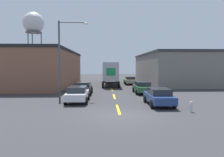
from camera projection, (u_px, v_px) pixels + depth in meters
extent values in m
plane|color=#333335|center=(120.00, 115.00, 15.16)|extent=(160.00, 160.00, 0.00)
cube|color=gold|center=(118.00, 109.00, 17.25)|extent=(0.20, 3.97, 0.01)
cube|color=gold|center=(114.00, 96.00, 24.56)|extent=(0.20, 3.97, 0.01)
cube|color=gold|center=(112.00, 89.00, 31.86)|extent=(0.20, 3.97, 0.01)
cube|color=brown|center=(43.00, 69.00, 38.71)|extent=(10.40, 24.41, 5.71)
cube|color=#232326|center=(43.00, 52.00, 38.54)|extent=(10.60, 24.61, 0.40)
cube|color=slate|center=(175.00, 69.00, 43.58)|extent=(12.70, 23.19, 5.51)
cube|color=#333338|center=(176.00, 55.00, 43.41)|extent=(12.90, 23.39, 0.40)
cube|color=black|center=(111.00, 73.00, 46.05)|extent=(2.42, 2.91, 2.91)
cube|color=#A8A8B2|center=(111.00, 71.00, 38.52)|extent=(2.75, 11.62, 2.88)
cube|color=#198442|center=(111.00, 72.00, 32.74)|extent=(1.36, 0.06, 1.15)
cylinder|color=black|center=(116.00, 80.00, 46.50)|extent=(0.30, 1.02, 1.01)
cylinder|color=black|center=(105.00, 80.00, 46.48)|extent=(0.30, 1.02, 1.01)
cylinder|color=black|center=(117.00, 80.00, 45.36)|extent=(0.30, 1.02, 1.01)
cylinder|color=black|center=(105.00, 80.00, 45.34)|extent=(0.30, 1.02, 1.01)
cylinder|color=black|center=(118.00, 84.00, 35.08)|extent=(0.30, 1.02, 1.01)
cylinder|color=black|center=(103.00, 84.00, 35.06)|extent=(0.30, 1.02, 1.01)
cylinder|color=black|center=(119.00, 85.00, 33.68)|extent=(0.30, 1.02, 1.01)
cylinder|color=black|center=(103.00, 85.00, 33.66)|extent=(0.30, 1.02, 1.01)
cube|color=navy|center=(159.00, 98.00, 18.97)|extent=(1.84, 4.71, 0.61)
cube|color=#23282D|center=(159.00, 91.00, 18.80)|extent=(1.62, 2.45, 0.52)
cylinder|color=black|center=(165.00, 99.00, 20.48)|extent=(0.22, 0.70, 0.70)
cylinder|color=black|center=(145.00, 99.00, 20.42)|extent=(0.22, 0.70, 0.70)
cylinder|color=black|center=(174.00, 104.00, 17.56)|extent=(0.22, 0.70, 0.70)
cylinder|color=black|center=(152.00, 104.00, 17.50)|extent=(0.22, 0.70, 0.70)
cube|color=black|center=(83.00, 89.00, 26.45)|extent=(1.84, 4.71, 0.61)
cube|color=#23282D|center=(83.00, 84.00, 26.27)|extent=(1.62, 2.45, 0.52)
cylinder|color=black|center=(92.00, 90.00, 27.95)|extent=(0.22, 0.70, 0.70)
cylinder|color=black|center=(77.00, 90.00, 27.89)|extent=(0.22, 0.70, 0.70)
cylinder|color=black|center=(90.00, 93.00, 25.04)|extent=(0.22, 0.70, 0.70)
cylinder|color=black|center=(74.00, 93.00, 24.98)|extent=(0.22, 0.70, 0.70)
cube|color=silver|center=(78.00, 95.00, 20.74)|extent=(1.84, 4.71, 0.61)
cube|color=#23282D|center=(77.00, 89.00, 20.57)|extent=(1.62, 2.45, 0.52)
cylinder|color=black|center=(89.00, 96.00, 22.24)|extent=(0.22, 0.70, 0.70)
cylinder|color=black|center=(70.00, 96.00, 22.18)|extent=(0.22, 0.70, 0.70)
cylinder|color=black|center=(86.00, 101.00, 19.33)|extent=(0.22, 0.70, 0.70)
cylinder|color=black|center=(65.00, 101.00, 19.27)|extent=(0.22, 0.70, 0.70)
cube|color=#2D5B38|center=(142.00, 88.00, 27.22)|extent=(1.84, 4.71, 0.61)
cube|color=#23282D|center=(143.00, 84.00, 27.04)|extent=(1.62, 2.45, 0.52)
cylinder|color=black|center=(147.00, 89.00, 28.72)|extent=(0.22, 0.70, 0.70)
cylinder|color=black|center=(133.00, 89.00, 28.66)|extent=(0.22, 0.70, 0.70)
cylinder|color=black|center=(152.00, 92.00, 25.81)|extent=(0.22, 0.70, 0.70)
cylinder|color=black|center=(137.00, 92.00, 25.75)|extent=(0.22, 0.70, 0.70)
cube|color=tan|center=(130.00, 81.00, 40.56)|extent=(1.84, 4.71, 0.61)
cube|color=#23282D|center=(130.00, 78.00, 40.39)|extent=(1.62, 2.45, 0.52)
cylinder|color=black|center=(134.00, 82.00, 42.07)|extent=(0.22, 0.70, 0.70)
cylinder|color=black|center=(124.00, 82.00, 42.01)|extent=(0.22, 0.70, 0.70)
cylinder|color=black|center=(136.00, 83.00, 39.15)|extent=(0.22, 0.70, 0.70)
cylinder|color=black|center=(126.00, 83.00, 39.09)|extent=(0.22, 0.70, 0.70)
cylinder|color=#47474C|center=(42.00, 55.00, 62.38)|extent=(0.28, 0.28, 13.18)
cylinder|color=#47474C|center=(33.00, 55.00, 64.07)|extent=(0.28, 0.28, 13.18)
cylinder|color=#47474C|center=(28.00, 55.00, 60.49)|extent=(0.28, 0.28, 13.18)
cylinder|color=#4C4C51|center=(34.00, 32.00, 61.95)|extent=(4.42, 4.42, 0.30)
sphere|color=silver|center=(34.00, 23.00, 61.80)|extent=(5.92, 5.92, 5.92)
cylinder|color=#4C4C51|center=(59.00, 59.00, 23.82)|extent=(0.20, 0.20, 8.30)
cylinder|color=#4C4C51|center=(72.00, 22.00, 23.65)|extent=(2.93, 0.11, 0.11)
ellipsoid|color=silver|center=(86.00, 23.00, 23.70)|extent=(0.56, 0.32, 0.22)
cylinder|color=silver|center=(191.00, 108.00, 16.15)|extent=(0.22, 0.22, 0.66)
sphere|color=silver|center=(191.00, 102.00, 16.13)|extent=(0.20, 0.20, 0.20)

